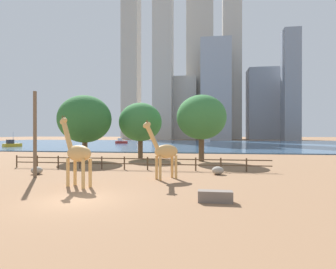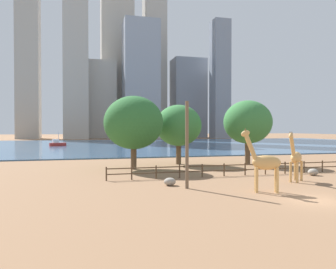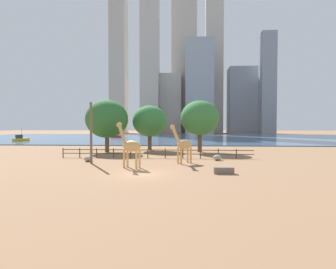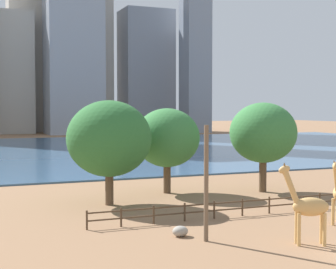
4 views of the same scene
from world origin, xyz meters
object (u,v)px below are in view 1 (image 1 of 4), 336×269
(feeding_trough, at_px, (215,196))
(giraffe_companion, at_px, (164,151))
(boulder_near_fence, at_px, (37,170))
(tree_right_tall, at_px, (85,119))
(boat_sailboat, at_px, (206,140))
(utility_pole, at_px, (35,134))
(giraffe_tall, at_px, (77,153))
(tree_left_large, at_px, (140,122))
(boat_tug, at_px, (121,142))
(boulder_by_pole, at_px, (218,170))
(boat_ferry, at_px, (12,144))
(tree_center_broad, at_px, (201,117))

(feeding_trough, bearing_deg, giraffe_companion, 119.89)
(boulder_near_fence, distance_m, tree_right_tall, 13.18)
(boulder_near_fence, distance_m, boat_sailboat, 85.24)
(utility_pole, bearing_deg, giraffe_tall, -29.83)
(tree_left_large, xyz_separation_m, tree_right_tall, (-6.75, -3.80, 0.29))
(giraffe_tall, xyz_separation_m, tree_left_large, (-0.70, 20.49, 2.98))
(giraffe_tall, relative_size, tree_right_tall, 0.56)
(utility_pole, xyz_separation_m, boat_tug, (-14.69, 67.13, -2.70))
(boulder_by_pole, bearing_deg, utility_pole, -166.07)
(giraffe_companion, distance_m, utility_pole, 10.74)
(boulder_by_pole, bearing_deg, giraffe_companion, -144.72)
(boulder_near_fence, xyz_separation_m, boat_ferry, (-34.33, 39.62, 0.51))
(tree_center_broad, relative_size, tree_right_tall, 0.99)
(giraffe_tall, relative_size, giraffe_companion, 1.05)
(utility_pole, distance_m, boat_ferry, 54.39)
(feeding_trough, relative_size, tree_right_tall, 0.21)
(giraffe_companion, relative_size, boat_ferry, 1.03)
(tree_left_large, distance_m, tree_right_tall, 7.75)
(boat_ferry, bearing_deg, boulder_near_fence, -116.43)
(tree_left_large, height_order, boat_sailboat, tree_left_large)
(giraffe_companion, distance_m, boat_ferry, 61.34)
(tree_center_broad, distance_m, boat_tug, 59.68)
(giraffe_companion, xyz_separation_m, tree_right_tall, (-12.88, 13.04, 3.35))
(utility_pole, relative_size, boulder_by_pole, 6.71)
(boulder_by_pole, bearing_deg, tree_center_broad, 98.15)
(giraffe_tall, bearing_deg, feeding_trough, -174.43)
(feeding_trough, xyz_separation_m, boat_tug, (-29.02, 72.90, 0.54))
(feeding_trough, relative_size, boat_tug, 0.40)
(feeding_trough, distance_m, boat_ferry, 68.41)
(boat_tug, bearing_deg, tree_left_large, -86.33)
(tree_left_large, height_order, boat_tug, tree_left_large)
(boulder_by_pole, xyz_separation_m, tree_right_tall, (-17.18, 9.99, 5.21))
(giraffe_tall, relative_size, tree_left_large, 0.61)
(tree_center_broad, height_order, boat_tug, tree_center_broad)
(giraffe_companion, bearing_deg, feeding_trough, 81.05)
(utility_pole, xyz_separation_m, boulder_near_fence, (-0.99, 1.66, -3.20))
(feeding_trough, relative_size, boat_sailboat, 0.26)
(giraffe_companion, distance_m, boat_tug, 71.14)
(boulder_near_fence, distance_m, boulder_by_pole, 16.05)
(giraffe_tall, xyz_separation_m, boat_ferry, (-40.52, 44.27, -1.44))
(giraffe_tall, height_order, boat_ferry, giraffe_tall)
(tree_left_large, xyz_separation_m, boat_sailboat, (9.65, 68.04, -4.10))
(utility_pole, height_order, boulder_by_pole, utility_pole)
(utility_pole, xyz_separation_m, tree_left_large, (4.50, 17.50, 1.73))
(boat_sailboat, bearing_deg, tree_center_broad, -10.45)
(feeding_trough, height_order, tree_left_large, tree_left_large)
(tree_center_broad, xyz_separation_m, tree_right_tall, (-15.61, -0.98, -0.16))
(tree_right_tall, bearing_deg, tree_left_large, 29.41)
(boat_ferry, bearing_deg, giraffe_tall, -114.86)
(boulder_near_fence, bearing_deg, tree_center_broad, 42.20)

